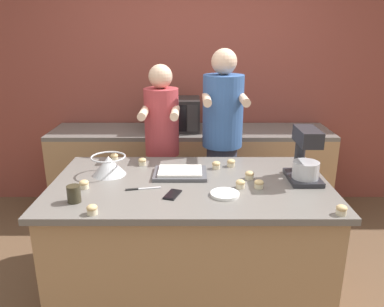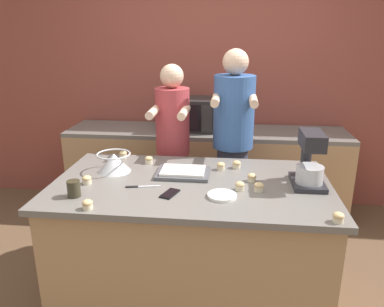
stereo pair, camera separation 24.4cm
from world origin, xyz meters
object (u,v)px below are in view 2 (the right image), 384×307
object	(u,v)px
cupcake_1	(221,166)
cupcake_5	(123,154)
drinking_glass	(74,189)
baking_tray	(183,172)
cupcake_0	(87,180)
cupcake_9	(149,160)
cupcake_7	(87,204)
mixing_bowl	(114,162)
cupcake_2	(240,186)
microwave_oven	(190,114)
cell_phone	(170,193)
stand_mixer	(310,162)
cupcake_4	(252,177)
small_plate	(222,196)
person_right	(233,148)
person_left	(173,152)
cupcake_3	(259,187)
cupcake_8	(338,217)
knife	(141,187)
cupcake_6	(237,164)

from	to	relation	value
cupcake_1	cupcake_5	bearing A→B (deg)	166.81
drinking_glass	baking_tray	bearing A→B (deg)	35.14
cupcake_0	cupcake_9	bearing A→B (deg)	54.24
cupcake_0	cupcake_7	world-z (taller)	same
mixing_bowl	cupcake_2	xyz separation A→B (m)	(0.88, -0.23, -0.04)
microwave_oven	cell_phone	bearing A→B (deg)	-87.79
stand_mixer	cupcake_4	bearing A→B (deg)	177.05
cupcake_2	cupcake_5	bearing A→B (deg)	149.56
small_plate	cupcake_0	size ratio (longest dim) A/B	2.97
person_right	cupcake_1	distance (m)	0.50
person_left	small_plate	size ratio (longest dim) A/B	9.07
person_right	cupcake_3	world-z (taller)	person_right
cupcake_0	cupcake_8	xyz separation A→B (m)	(1.48, -0.35, 0.00)
cupcake_3	cupcake_7	distance (m)	1.02
cell_phone	cupcake_0	bearing A→B (deg)	169.47
cell_phone	cupcake_3	world-z (taller)	cupcake_3
person_right	baking_tray	xyz separation A→B (m)	(-0.34, -0.63, 0.01)
person_right	cell_phone	size ratio (longest dim) A/B	10.76
microwave_oven	person_left	bearing A→B (deg)	-96.53
microwave_oven	cupcake_7	xyz separation A→B (m)	(-0.36, -1.84, -0.13)
knife	cupcake_0	bearing A→B (deg)	177.66
cupcake_5	cupcake_9	xyz separation A→B (m)	(0.23, -0.10, 0.00)
baking_tray	drinking_glass	bearing A→B (deg)	-144.86
stand_mixer	small_plate	distance (m)	0.61
mixing_bowl	cupcake_9	size ratio (longest dim) A/B	4.04
baking_tray	cupcake_8	world-z (taller)	cupcake_8
small_plate	cupcake_9	xyz separation A→B (m)	(-0.56, 0.54, 0.02)
cupcake_9	cupcake_1	bearing A→B (deg)	-8.18
person_left	cupcake_4	xyz separation A→B (m)	(0.64, -0.69, 0.07)
cupcake_4	cupcake_6	size ratio (longest dim) A/B	1.00
mixing_bowl	person_right	bearing A→B (deg)	36.52
small_plate	cupcake_3	bearing A→B (deg)	26.76
cupcake_9	cupcake_6	bearing A→B (deg)	-2.68
cupcake_2	cupcake_5	xyz separation A→B (m)	(-0.90, 0.53, 0.00)
cupcake_0	cupcake_9	xyz separation A→B (m)	(0.31, 0.43, 0.00)
cupcake_2	cupcake_4	size ratio (longest dim) A/B	1.00
small_plate	cupcake_5	xyz separation A→B (m)	(-0.79, 0.64, 0.02)
cupcake_0	cupcake_4	bearing A→B (deg)	8.48
cell_phone	cupcake_5	world-z (taller)	cupcake_5
cupcake_4	mixing_bowl	bearing A→B (deg)	175.04
baking_tray	cupcake_1	xyz separation A→B (m)	(0.25, 0.13, 0.01)
person_left	cell_phone	distance (m)	0.96
baking_tray	cupcake_3	world-z (taller)	cupcake_3
mixing_bowl	cupcake_0	bearing A→B (deg)	-114.01
mixing_bowl	stand_mixer	bearing A→B (deg)	-4.42
person_left	drinking_glass	xyz separation A→B (m)	(-0.43, -1.05, 0.09)
baking_tray	drinking_glass	xyz separation A→B (m)	(-0.60, -0.42, 0.03)
mixing_bowl	cupcake_2	bearing A→B (deg)	-14.96
cupcake_2	cupcake_6	xyz separation A→B (m)	(-0.02, 0.39, 0.00)
mixing_bowl	cupcake_4	distance (m)	0.96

